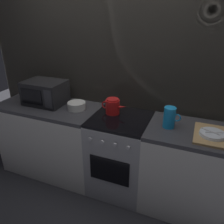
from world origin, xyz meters
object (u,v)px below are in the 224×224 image
at_px(mixing_bowl, 77,106).
at_px(stove_unit, 120,154).
at_px(microwave, 45,93).
at_px(pitcher, 169,117).
at_px(dish_pile, 212,135).
at_px(kettle, 113,106).

bearing_deg(mixing_bowl, stove_unit, -3.29).
distance_m(stove_unit, microwave, 1.12).
bearing_deg(pitcher, dish_pile, -5.44).
height_order(stove_unit, mixing_bowl, mixing_bowl).
distance_m(microwave, kettle, 0.84).
xyz_separation_m(stove_unit, dish_pile, (0.87, -0.05, 0.47)).
relative_size(stove_unit, dish_pile, 2.25).
height_order(mixing_bowl, dish_pile, mixing_bowl).
relative_size(stove_unit, mixing_bowl, 4.50).
relative_size(microwave, dish_pile, 1.15).
xyz_separation_m(mixing_bowl, pitcher, (1.02, -0.04, 0.06)).
bearing_deg(microwave, pitcher, -2.07).
xyz_separation_m(stove_unit, pitcher, (0.49, -0.01, 0.55)).
bearing_deg(pitcher, kettle, 171.64).
xyz_separation_m(kettle, dish_pile, (0.99, -0.13, -0.06)).
relative_size(kettle, dish_pile, 0.71).
height_order(microwave, pitcher, microwave).
bearing_deg(microwave, kettle, 2.54).
height_order(kettle, pitcher, pitcher).
bearing_deg(mixing_bowl, kettle, 6.47).
bearing_deg(dish_pile, microwave, 177.22).
height_order(mixing_bowl, pitcher, pitcher).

